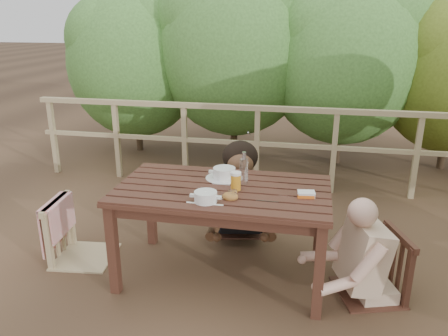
% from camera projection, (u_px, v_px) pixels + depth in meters
% --- Properties ---
extents(ground, '(60.00, 60.00, 0.00)m').
position_uv_depth(ground, '(223.00, 274.00, 3.58)').
color(ground, brown).
rests_on(ground, ground).
extents(table, '(1.61, 0.91, 0.75)m').
position_uv_depth(table, '(223.00, 233.00, 3.46)').
color(table, '#391F16').
rests_on(table, ground).
extents(chair_left, '(0.54, 0.54, 0.99)m').
position_uv_depth(chair_left, '(80.00, 205.00, 3.67)').
color(chair_left, tan).
rests_on(chair_left, ground).
extents(chair_far, '(0.52, 0.52, 0.88)m').
position_uv_depth(chair_far, '(239.00, 188.00, 4.19)').
color(chair_far, '#391F16').
rests_on(chair_far, ground).
extents(chair_right, '(0.58, 0.58, 0.93)m').
position_uv_depth(chair_right, '(374.00, 238.00, 3.18)').
color(chair_right, '#391F16').
rests_on(chair_right, ground).
extents(woman, '(0.71, 0.81, 1.44)m').
position_uv_depth(woman, '(240.00, 159.00, 4.12)').
color(woman, black).
rests_on(woman, ground).
extents(diner_right, '(0.77, 0.69, 1.29)m').
position_uv_depth(diner_right, '(381.00, 216.00, 3.12)').
color(diner_right, tan).
rests_on(diner_right, ground).
extents(railing, '(5.60, 0.10, 1.01)m').
position_uv_depth(railing, '(257.00, 147.00, 5.27)').
color(railing, tan).
rests_on(railing, ground).
extents(hedge_row, '(6.60, 1.60, 3.80)m').
position_uv_depth(hedge_row, '(301.00, 23.00, 5.85)').
color(hedge_row, '#41712F').
rests_on(hedge_row, ground).
extents(soup_near, '(0.27, 0.27, 0.09)m').
position_uv_depth(soup_near, '(206.00, 198.00, 3.07)').
color(soup_near, white).
rests_on(soup_near, table).
extents(soup_far, '(0.30, 0.30, 0.10)m').
position_uv_depth(soup_far, '(224.00, 174.00, 3.52)').
color(soup_far, white).
rests_on(soup_far, table).
extents(bread_roll, '(0.11, 0.09, 0.07)m').
position_uv_depth(bread_roll, '(230.00, 197.00, 3.12)').
color(bread_roll, '#9A662D').
rests_on(bread_roll, table).
extents(beer_glass, '(0.08, 0.08, 0.15)m').
position_uv_depth(beer_glass, '(236.00, 182.00, 3.27)').
color(beer_glass, gold).
rests_on(beer_glass, table).
extents(bottle, '(0.07, 0.07, 0.27)m').
position_uv_depth(bottle, '(244.00, 169.00, 3.36)').
color(bottle, silver).
rests_on(bottle, table).
extents(tumbler, '(0.07, 0.07, 0.08)m').
position_uv_depth(tumbler, '(233.00, 196.00, 3.12)').
color(tumbler, white).
rests_on(tumbler, table).
extents(butter_tub, '(0.13, 0.10, 0.05)m').
position_uv_depth(butter_tub, '(306.00, 195.00, 3.16)').
color(butter_tub, white).
rests_on(butter_tub, table).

